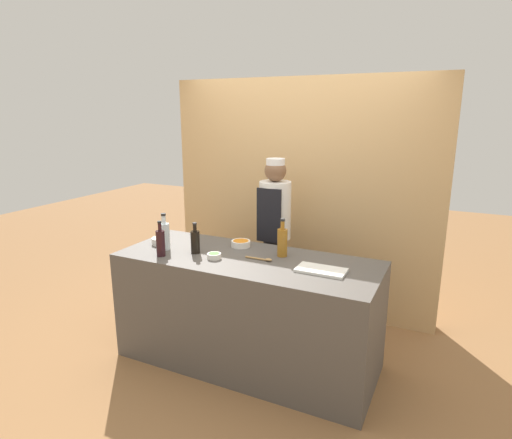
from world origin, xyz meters
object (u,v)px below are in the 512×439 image
(bottle_wine, at_px, (161,242))
(wooden_spoon, at_px, (261,259))
(bottle_clear, at_px, (164,236))
(chef_center, at_px, (275,235))
(bottle_soy, at_px, (195,241))
(sauce_bowl_green, at_px, (214,256))
(bottle_amber, at_px, (282,242))
(sauce_bowl_orange, at_px, (241,243))
(cutting_board, at_px, (321,270))
(sauce_bowl_white, at_px, (161,241))

(bottle_wine, xyz_separation_m, wooden_spoon, (0.78, 0.25, -0.10))
(bottle_clear, relative_size, chef_center, 0.19)
(bottle_soy, bearing_deg, sauce_bowl_green, -14.30)
(sauce_bowl_green, height_order, bottle_amber, bottle_amber)
(sauce_bowl_orange, xyz_separation_m, bottle_soy, (-0.26, -0.32, 0.07))
(sauce_bowl_green, height_order, cutting_board, sauce_bowl_green)
(bottle_wine, relative_size, bottle_amber, 0.94)
(bottle_soy, bearing_deg, bottle_clear, -172.95)
(bottle_amber, bearing_deg, wooden_spoon, -122.01)
(sauce_bowl_orange, relative_size, wooden_spoon, 0.73)
(wooden_spoon, bearing_deg, sauce_bowl_orange, 141.86)
(bottle_clear, bearing_deg, bottle_soy, 7.05)
(sauce_bowl_green, relative_size, bottle_wine, 0.38)
(bottle_wine, height_order, bottle_amber, bottle_amber)
(cutting_board, xyz_separation_m, bottle_clear, (-1.35, -0.08, 0.11))
(sauce_bowl_green, relative_size, bottle_soy, 0.43)
(cutting_board, bearing_deg, wooden_spoon, 176.99)
(bottle_soy, xyz_separation_m, bottle_amber, (0.68, 0.24, 0.02))
(cutting_board, height_order, wooden_spoon, wooden_spoon)
(bottle_soy, height_order, bottle_wine, bottle_wine)
(bottle_clear, bearing_deg, sauce_bowl_orange, 32.87)
(bottle_clear, bearing_deg, bottle_amber, 15.97)
(bottle_soy, bearing_deg, bottle_amber, 19.53)
(bottle_amber, height_order, wooden_spoon, bottle_amber)
(sauce_bowl_green, distance_m, chef_center, 0.88)
(sauce_bowl_orange, height_order, wooden_spoon, sauce_bowl_orange)
(wooden_spoon, distance_m, chef_center, 0.77)
(bottle_amber, bearing_deg, sauce_bowl_white, -171.22)
(bottle_soy, relative_size, chef_center, 0.16)
(bottle_soy, relative_size, wooden_spoon, 1.13)
(sauce_bowl_green, distance_m, bottle_soy, 0.23)
(sauce_bowl_white, relative_size, chef_center, 0.10)
(sauce_bowl_white, height_order, bottle_amber, bottle_amber)
(cutting_board, xyz_separation_m, wooden_spoon, (-0.50, 0.03, 0.00))
(bottle_wine, xyz_separation_m, bottle_amber, (0.89, 0.42, 0.01))
(bottle_amber, xyz_separation_m, chef_center, (-0.31, 0.57, -0.14))
(bottle_clear, bearing_deg, sauce_bowl_white, 140.57)
(sauce_bowl_green, height_order, sauce_bowl_orange, sauce_bowl_orange)
(sauce_bowl_white, distance_m, bottle_soy, 0.43)
(bottle_soy, xyz_separation_m, bottle_wine, (-0.21, -0.18, 0.01))
(chef_center, bearing_deg, bottle_soy, -114.24)
(sauce_bowl_green, bearing_deg, sauce_bowl_orange, 82.80)
(sauce_bowl_white, relative_size, bottle_amber, 0.51)
(bottle_soy, relative_size, bottle_amber, 0.83)
(sauce_bowl_green, height_order, chef_center, chef_center)
(sauce_bowl_orange, bearing_deg, wooden_spoon, -38.14)
(sauce_bowl_white, height_order, chef_center, chef_center)
(bottle_soy, distance_m, bottle_wine, 0.28)
(bottle_soy, distance_m, chef_center, 0.90)
(sauce_bowl_green, distance_m, bottle_clear, 0.51)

